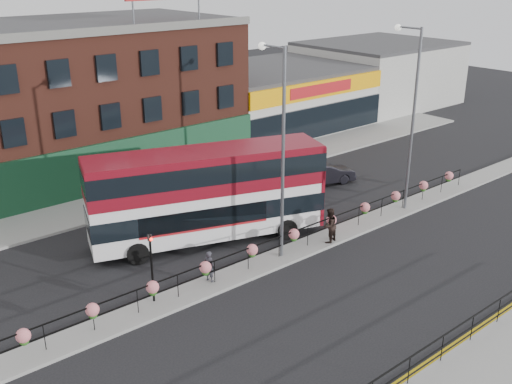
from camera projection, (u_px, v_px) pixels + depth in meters
ground at (293, 253)px, 30.74m from camera, size 120.00×120.00×0.00m
north_pavement at (168, 189)px, 39.29m from camera, size 60.00×4.00×0.15m
median at (293, 252)px, 30.71m from camera, size 60.00×1.60×0.15m
yellow_line_inner at (461, 339)px, 23.80m from camera, size 60.00×0.10×0.01m
yellow_line_outer at (465, 341)px, 23.67m from camera, size 60.00×0.10×0.01m
brick_building at (52, 101)px, 40.77m from camera, size 25.00×12.21×10.30m
supermarket at (272, 97)px, 53.60m from camera, size 15.00×12.25×5.30m
warehouse_east at (377, 73)px, 62.32m from camera, size 14.50×12.00×6.30m
median_railing at (294, 235)px, 30.36m from camera, size 30.04×0.56×1.23m
south_railing at (443, 342)px, 21.97m from camera, size 20.04×0.05×1.12m
double_decker_bus at (208, 186)px, 31.15m from camera, size 12.64×6.78×5.01m
car at (323, 173)px, 40.13m from camera, size 4.05×5.26×1.44m
pedestrian_a at (209, 266)px, 27.54m from camera, size 0.73×0.63×1.53m
pedestrian_b at (329, 225)px, 31.34m from camera, size 1.17×1.04×1.89m
lamp_column_west at (280, 136)px, 28.19m from camera, size 0.37×1.83×10.41m
lamp_column_east at (411, 104)px, 33.96m from camera, size 0.38×1.86×10.60m
traffic_light_median at (151, 253)px, 25.34m from camera, size 0.15×0.28×3.65m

